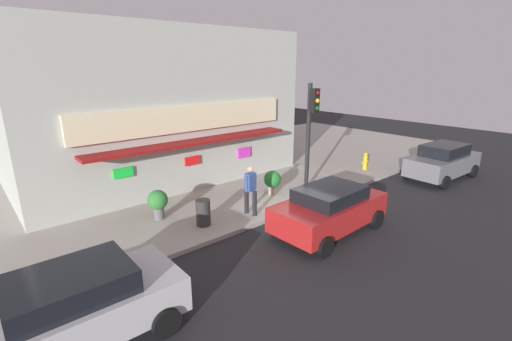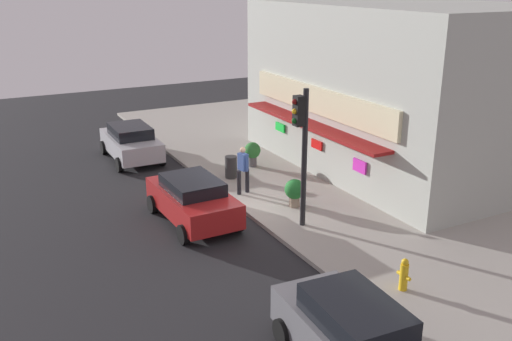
% 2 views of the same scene
% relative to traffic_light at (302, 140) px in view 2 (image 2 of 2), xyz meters
% --- Properties ---
extents(ground_plane, '(51.23, 51.23, 0.00)m').
position_rel_traffic_light_xyz_m(ground_plane, '(-2.02, -1.04, -3.08)').
color(ground_plane, '#232326').
extents(sidewalk, '(34.15, 13.52, 0.15)m').
position_rel_traffic_light_xyz_m(sidewalk, '(-2.02, 5.72, -3.01)').
color(sidewalk, '#A39E93').
rests_on(sidewalk, ground_plane).
extents(corner_building, '(12.50, 9.28, 6.81)m').
position_rel_traffic_light_xyz_m(corner_building, '(-3.79, 7.41, 0.47)').
color(corner_building, '#ADB2A8').
rests_on(corner_building, sidewalk).
extents(traffic_light, '(0.32, 0.58, 4.56)m').
position_rel_traffic_light_xyz_m(traffic_light, '(0.00, 0.00, 0.00)').
color(traffic_light, black).
rests_on(traffic_light, sidewalk).
extents(fire_hydrant, '(0.46, 0.22, 0.90)m').
position_rel_traffic_light_xyz_m(fire_hydrant, '(4.74, 0.23, -2.50)').
color(fire_hydrant, gold).
rests_on(fire_hydrant, sidewalk).
extents(trash_can, '(0.49, 0.49, 0.91)m').
position_rel_traffic_light_xyz_m(trash_can, '(-5.32, 0.03, -2.48)').
color(trash_can, '#2D2D2D').
rests_on(trash_can, sidewalk).
extents(pedestrian, '(0.54, 0.56, 1.83)m').
position_rel_traffic_light_xyz_m(pedestrian, '(-3.52, -0.32, -1.94)').
color(pedestrian, black).
rests_on(pedestrian, sidewalk).
extents(potted_plant_by_doorway, '(0.73, 0.73, 1.02)m').
position_rel_traffic_light_xyz_m(potted_plant_by_doorway, '(-1.48, 0.70, -2.33)').
color(potted_plant_by_doorway, gray).
rests_on(potted_plant_by_doorway, sidewalk).
extents(potted_plant_by_window, '(0.70, 0.70, 1.07)m').
position_rel_traffic_light_xyz_m(potted_plant_by_window, '(-6.25, 1.50, -2.30)').
color(potted_plant_by_window, '#59595B').
rests_on(potted_plant_by_window, sidewalk).
extents(parked_car_silver, '(4.16, 2.14, 1.60)m').
position_rel_traffic_light_xyz_m(parked_car_silver, '(-10.05, -2.74, -2.25)').
color(parked_car_silver, '#B7B7BC').
rests_on(parked_car_silver, ground_plane).
extents(parked_car_grey, '(4.35, 2.21, 1.72)m').
position_rel_traffic_light_xyz_m(parked_car_grey, '(6.65, -2.85, -2.20)').
color(parked_car_grey, slate).
rests_on(parked_car_grey, ground_plane).
extents(parked_car_red, '(4.14, 2.19, 1.57)m').
position_rel_traffic_light_xyz_m(parked_car_red, '(-2.24, -2.87, -2.26)').
color(parked_car_red, '#AD1E1E').
rests_on(parked_car_red, ground_plane).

